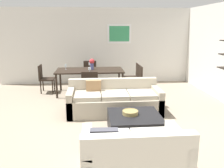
{
  "coord_description": "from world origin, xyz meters",
  "views": [
    {
      "loc": [
        -0.6,
        -5.01,
        2.04
      ],
      "look_at": [
        -0.13,
        0.2,
        0.75
      ],
      "focal_mm": 37.33,
      "sensor_mm": 36.0,
      "label": 1
    }
  ],
  "objects_px": {
    "dining_table": "(90,72)",
    "dining_chair_right_near": "(137,78)",
    "wine_glass_left_far": "(66,66)",
    "sofa_beige": "(114,101)",
    "dining_chair_foot": "(90,85)",
    "dining_chair_right_far": "(134,75)",
    "dining_chair_left_far": "(44,77)",
    "wine_glass_foot": "(90,69)",
    "dining_chair_head": "(90,72)",
    "wine_glass_head": "(90,64)",
    "loveseat_white": "(133,156)",
    "centerpiece_vase": "(92,63)",
    "decorative_bowl": "(130,112)",
    "coffee_table": "(134,124)"
  },
  "relations": [
    {
      "from": "coffee_table",
      "to": "wine_glass_foot",
      "type": "bearing_deg",
      "value": 109.29
    },
    {
      "from": "loveseat_white",
      "to": "dining_chair_left_far",
      "type": "bearing_deg",
      "value": 114.63
    },
    {
      "from": "decorative_bowl",
      "to": "dining_chair_right_near",
      "type": "height_order",
      "value": "dining_chair_right_near"
    },
    {
      "from": "loveseat_white",
      "to": "coffee_table",
      "type": "xyz_separation_m",
      "value": [
        0.26,
        1.31,
        -0.1
      ]
    },
    {
      "from": "coffee_table",
      "to": "wine_glass_left_far",
      "type": "height_order",
      "value": "wine_glass_left_far"
    },
    {
      "from": "dining_chair_right_near",
      "to": "wine_glass_foot",
      "type": "relative_size",
      "value": 5.9
    },
    {
      "from": "dining_chair_head",
      "to": "dining_chair_right_far",
      "type": "relative_size",
      "value": 1.0
    },
    {
      "from": "dining_chair_left_far",
      "to": "wine_glass_foot",
      "type": "height_order",
      "value": "wine_glass_foot"
    },
    {
      "from": "loveseat_white",
      "to": "dining_table",
      "type": "distance_m",
      "value": 4.3
    },
    {
      "from": "sofa_beige",
      "to": "loveseat_white",
      "type": "bearing_deg",
      "value": -89.27
    },
    {
      "from": "loveseat_white",
      "to": "wine_glass_head",
      "type": "bearing_deg",
      "value": 97.46
    },
    {
      "from": "sofa_beige",
      "to": "centerpiece_vase",
      "type": "distance_m",
      "value": 1.99
    },
    {
      "from": "loveseat_white",
      "to": "wine_glass_head",
      "type": "xyz_separation_m",
      "value": [
        -0.61,
        4.69,
        0.57
      ]
    },
    {
      "from": "decorative_bowl",
      "to": "dining_chair_left_far",
      "type": "height_order",
      "value": "dining_chair_left_far"
    },
    {
      "from": "dining_chair_right_far",
      "to": "wine_glass_left_far",
      "type": "distance_m",
      "value": 2.21
    },
    {
      "from": "dining_table",
      "to": "dining_chair_right_near",
      "type": "relative_size",
      "value": 2.34
    },
    {
      "from": "wine_glass_foot",
      "to": "dining_chair_head",
      "type": "bearing_deg",
      "value": 90.0
    },
    {
      "from": "wine_glass_left_far",
      "to": "wine_glass_head",
      "type": "xyz_separation_m",
      "value": [
        0.74,
        0.32,
        0.01
      ]
    },
    {
      "from": "wine_glass_left_far",
      "to": "dining_chair_right_near",
      "type": "bearing_deg",
      "value": -9.18
    },
    {
      "from": "sofa_beige",
      "to": "decorative_bowl",
      "type": "xyz_separation_m",
      "value": [
        0.21,
        -1.13,
        0.13
      ]
    },
    {
      "from": "loveseat_white",
      "to": "coffee_table",
      "type": "relative_size",
      "value": 1.43
    },
    {
      "from": "coffee_table",
      "to": "dining_table",
      "type": "relative_size",
      "value": 0.49
    },
    {
      "from": "dining_chair_right_far",
      "to": "wine_glass_foot",
      "type": "height_order",
      "value": "wine_glass_foot"
    },
    {
      "from": "sofa_beige",
      "to": "dining_chair_foot",
      "type": "relative_size",
      "value": 2.51
    },
    {
      "from": "dining_chair_foot",
      "to": "wine_glass_foot",
      "type": "relative_size",
      "value": 5.9
    },
    {
      "from": "coffee_table",
      "to": "centerpiece_vase",
      "type": "xyz_separation_m",
      "value": [
        -0.8,
        2.97,
        0.76
      ]
    },
    {
      "from": "dining_table",
      "to": "centerpiece_vase",
      "type": "bearing_deg",
      "value": 29.36
    },
    {
      "from": "dining_table",
      "to": "wine_glass_left_far",
      "type": "xyz_separation_m",
      "value": [
        -0.74,
        0.12,
        0.17
      ]
    },
    {
      "from": "dining_table",
      "to": "wine_glass_foot",
      "type": "distance_m",
      "value": 0.47
    },
    {
      "from": "decorative_bowl",
      "to": "dining_table",
      "type": "height_order",
      "value": "dining_table"
    },
    {
      "from": "dining_chair_head",
      "to": "wine_glass_foot",
      "type": "xyz_separation_m",
      "value": [
        -0.0,
        -1.36,
        0.35
      ]
    },
    {
      "from": "sofa_beige",
      "to": "wine_glass_left_far",
      "type": "height_order",
      "value": "wine_glass_left_far"
    },
    {
      "from": "dining_chair_right_far",
      "to": "wine_glass_left_far",
      "type": "height_order",
      "value": "wine_glass_left_far"
    },
    {
      "from": "dining_chair_foot",
      "to": "centerpiece_vase",
      "type": "bearing_deg",
      "value": 85.78
    },
    {
      "from": "wine_glass_head",
      "to": "decorative_bowl",
      "type": "bearing_deg",
      "value": -76.68
    },
    {
      "from": "coffee_table",
      "to": "dining_chair_right_far",
      "type": "height_order",
      "value": "dining_chair_right_far"
    },
    {
      "from": "decorative_bowl",
      "to": "centerpiece_vase",
      "type": "xyz_separation_m",
      "value": [
        -0.72,
        2.94,
        0.53
      ]
    },
    {
      "from": "centerpiece_vase",
      "to": "dining_chair_right_near",
      "type": "bearing_deg",
      "value": -11.05
    },
    {
      "from": "wine_glass_left_far",
      "to": "sofa_beige",
      "type": "bearing_deg",
      "value": -54.94
    },
    {
      "from": "dining_chair_right_near",
      "to": "wine_glass_head",
      "type": "xyz_separation_m",
      "value": [
        -1.43,
        0.67,
        0.36
      ]
    },
    {
      "from": "sofa_beige",
      "to": "dining_chair_head",
      "type": "xyz_separation_m",
      "value": [
        -0.58,
        2.67,
        0.21
      ]
    },
    {
      "from": "dining_chair_left_far",
      "to": "wine_glass_left_far",
      "type": "height_order",
      "value": "wine_glass_left_far"
    },
    {
      "from": "loveseat_white",
      "to": "dining_chair_head",
      "type": "xyz_separation_m",
      "value": [
        -0.61,
        5.15,
        0.21
      ]
    },
    {
      "from": "dining_chair_right_near",
      "to": "dining_chair_right_far",
      "type": "bearing_deg",
      "value": 90.0
    },
    {
      "from": "sofa_beige",
      "to": "dining_chair_right_near",
      "type": "distance_m",
      "value": 1.77
    },
    {
      "from": "coffee_table",
      "to": "wine_glass_foot",
      "type": "xyz_separation_m",
      "value": [
        -0.87,
        2.49,
        0.67
      ]
    },
    {
      "from": "dining_chair_left_far",
      "to": "wine_glass_head",
      "type": "bearing_deg",
      "value": 8.62
    },
    {
      "from": "dining_chair_head",
      "to": "dining_chair_right_far",
      "type": "distance_m",
      "value": 1.59
    },
    {
      "from": "dining_chair_left_far",
      "to": "dining_chair_foot",
      "type": "xyz_separation_m",
      "value": [
        1.43,
        -1.14,
        0.0
      ]
    },
    {
      "from": "dining_chair_right_far",
      "to": "dining_chair_foot",
      "type": "bearing_deg",
      "value": -141.58
    }
  ]
}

